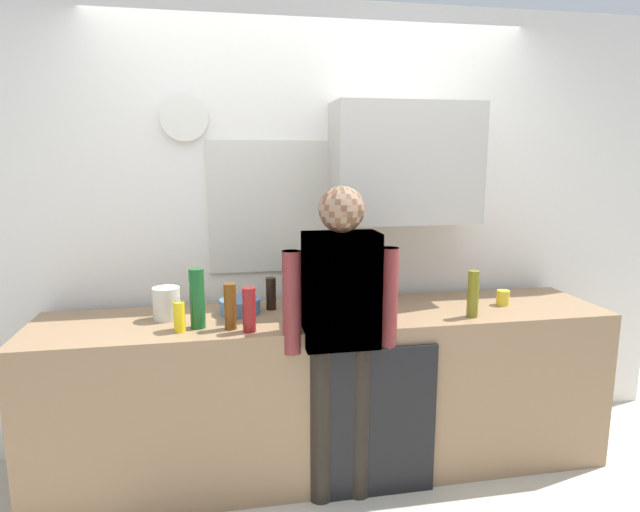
% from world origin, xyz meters
% --- Properties ---
extents(ground_plane, '(8.00, 8.00, 0.00)m').
position_xyz_m(ground_plane, '(0.00, 0.00, 0.00)').
color(ground_plane, beige).
extents(kitchen_counter, '(3.09, 0.64, 0.89)m').
position_xyz_m(kitchen_counter, '(0.00, 0.30, 0.45)').
color(kitchen_counter, '#937251').
rests_on(kitchen_counter, ground_plane).
extents(dishwasher_panel, '(0.56, 0.02, 0.80)m').
position_xyz_m(dishwasher_panel, '(0.22, -0.03, 0.40)').
color(dishwasher_panel, black).
rests_on(dishwasher_panel, ground_plane).
extents(back_wall_assembly, '(4.69, 0.42, 2.60)m').
position_xyz_m(back_wall_assembly, '(0.06, 0.70, 1.35)').
color(back_wall_assembly, white).
rests_on(back_wall_assembly, ground_plane).
extents(coffee_maker, '(0.20, 0.20, 0.33)m').
position_xyz_m(coffee_maker, '(-0.01, 0.18, 1.04)').
color(coffee_maker, black).
rests_on(coffee_maker, kitchen_counter).
extents(bottle_green_wine, '(0.07, 0.07, 0.30)m').
position_xyz_m(bottle_green_wine, '(-0.69, 0.18, 1.04)').
color(bottle_green_wine, '#195923').
rests_on(bottle_green_wine, kitchen_counter).
extents(bottle_amber_beer, '(0.06, 0.06, 0.23)m').
position_xyz_m(bottle_amber_beer, '(-0.53, 0.13, 1.01)').
color(bottle_amber_beer, brown).
rests_on(bottle_amber_beer, kitchen_counter).
extents(bottle_red_vinegar, '(0.06, 0.06, 0.22)m').
position_xyz_m(bottle_red_vinegar, '(-0.44, 0.07, 1.00)').
color(bottle_red_vinegar, maroon).
rests_on(bottle_red_vinegar, kitchen_counter).
extents(bottle_olive_oil, '(0.06, 0.06, 0.25)m').
position_xyz_m(bottle_olive_oil, '(0.74, 0.10, 1.02)').
color(bottle_olive_oil, olive).
rests_on(bottle_olive_oil, kitchen_counter).
extents(bottle_dark_sauce, '(0.06, 0.06, 0.18)m').
position_xyz_m(bottle_dark_sauce, '(-0.30, 0.44, 0.98)').
color(bottle_dark_sauce, black).
rests_on(bottle_dark_sauce, kitchen_counter).
extents(cup_yellow_cup, '(0.07, 0.07, 0.08)m').
position_xyz_m(cup_yellow_cup, '(1.02, 0.29, 0.94)').
color(cup_yellow_cup, yellow).
rests_on(cup_yellow_cup, kitchen_counter).
extents(mixing_bowl, '(0.22, 0.22, 0.08)m').
position_xyz_m(mixing_bowl, '(-0.47, 0.39, 0.93)').
color(mixing_bowl, '#4C72A5').
rests_on(mixing_bowl, kitchen_counter).
extents(potted_plant, '(0.15, 0.15, 0.23)m').
position_xyz_m(potted_plant, '(-0.08, 0.44, 1.03)').
color(potted_plant, '#9E5638').
rests_on(potted_plant, kitchen_counter).
extents(dish_soap, '(0.06, 0.06, 0.18)m').
position_xyz_m(dish_soap, '(-0.77, 0.14, 0.97)').
color(dish_soap, yellow).
rests_on(dish_soap, kitchen_counter).
extents(storage_canister, '(0.14, 0.14, 0.17)m').
position_xyz_m(storage_canister, '(-0.85, 0.36, 0.98)').
color(storage_canister, silver).
rests_on(storage_canister, kitchen_counter).
extents(person_at_sink, '(0.57, 0.22, 1.60)m').
position_xyz_m(person_at_sink, '(0.00, 0.00, 0.95)').
color(person_at_sink, black).
rests_on(person_at_sink, ground_plane).
extents(person_guest, '(0.57, 0.22, 1.60)m').
position_xyz_m(person_guest, '(0.00, 0.00, 0.95)').
color(person_guest, brown).
rests_on(person_guest, ground_plane).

